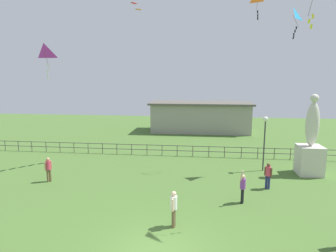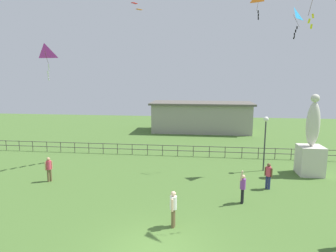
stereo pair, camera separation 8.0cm
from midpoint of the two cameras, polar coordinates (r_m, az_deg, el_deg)
The scene contains 11 objects.
ground_plane at distance 12.25m, azimuth -2.45°, elevation -23.81°, with size 80.00×80.00×0.00m, color #476B2D.
statue_monument at distance 22.33m, azimuth 26.82°, elevation -4.16°, with size 1.62×1.62×5.67m.
lamppost at distance 21.67m, azimuth 19.05°, elevation -1.00°, with size 0.36×0.36×4.02m.
person_0 at distance 20.37m, azimuth -22.67°, elevation -7.72°, with size 0.35×0.40×1.64m.
person_2 at distance 18.65m, azimuth 19.60°, elevation -9.10°, with size 0.42×0.33×1.64m.
person_3 at distance 16.23m, azimuth 14.89°, elevation -11.65°, with size 0.36×0.48×1.89m.
person_4 at distance 13.40m, azimuth 1.25°, elevation -15.83°, with size 0.32×0.52×1.72m.
kite_2 at distance 20.86m, azimuth -23.38°, elevation 13.42°, with size 1.02×0.66×2.39m.
kite_3 at distance 22.46m, azimuth 23.95°, elevation 19.58°, with size 0.94×0.99×2.09m.
waterfront_railing at distance 24.93m, azimuth 2.09°, elevation -4.63°, with size 36.05×0.06×0.95m.
pavilion_building at distance 36.41m, azimuth 6.74°, elevation 1.86°, with size 12.68×5.30×3.73m.
Camera 2 is at (1.77, -10.08, 6.74)m, focal length 30.39 mm.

